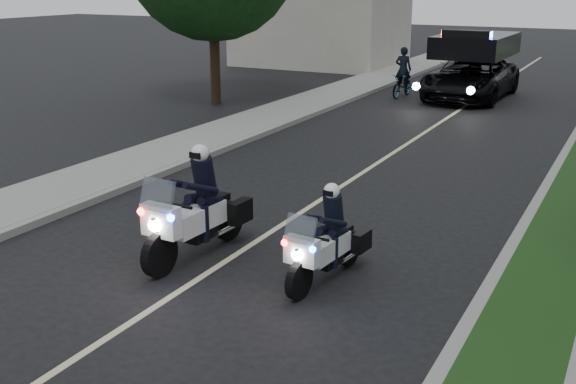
% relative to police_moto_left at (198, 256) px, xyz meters
% --- Properties ---
extents(ground, '(120.00, 120.00, 0.00)m').
position_rel_police_moto_left_xyz_m(ground, '(0.54, -0.92, 0.00)').
color(ground, black).
rests_on(ground, ground).
extents(curb_right, '(0.20, 60.00, 0.15)m').
position_rel_police_moto_left_xyz_m(curb_right, '(4.64, 9.08, 0.07)').
color(curb_right, gray).
rests_on(curb_right, ground).
extents(curb_left, '(0.20, 60.00, 0.15)m').
position_rel_police_moto_left_xyz_m(curb_left, '(-3.56, 9.08, 0.07)').
color(curb_left, gray).
rests_on(curb_left, ground).
extents(sidewalk_left, '(2.00, 60.00, 0.16)m').
position_rel_police_moto_left_xyz_m(sidewalk_left, '(-4.66, 9.08, 0.08)').
color(sidewalk_left, gray).
rests_on(sidewalk_left, ground).
extents(lane_marking, '(0.12, 50.00, 0.01)m').
position_rel_police_moto_left_xyz_m(lane_marking, '(0.54, 9.08, 0.00)').
color(lane_marking, '#BFB78C').
rests_on(lane_marking, ground).
extents(police_moto_left, '(0.90, 2.28, 1.90)m').
position_rel_police_moto_left_xyz_m(police_moto_left, '(0.00, 0.00, 0.00)').
color(police_moto_left, silver).
rests_on(police_moto_left, ground).
extents(police_moto_right, '(0.81, 1.87, 1.54)m').
position_rel_police_moto_left_xyz_m(police_moto_right, '(2.31, 0.11, 0.00)').
color(police_moto_right, silver).
rests_on(police_moto_right, ground).
extents(police_suv, '(2.82, 5.87, 2.82)m').
position_rel_police_moto_left_xyz_m(police_suv, '(0.25, 17.91, 0.00)').
color(police_suv, black).
rests_on(police_suv, ground).
extents(bicycle, '(0.71, 1.73, 0.89)m').
position_rel_police_moto_left_xyz_m(bicycle, '(-2.17, 17.05, 0.00)').
color(bicycle, black).
rests_on(bicycle, ground).
extents(cyclist, '(0.65, 0.47, 1.73)m').
position_rel_police_moto_left_xyz_m(cyclist, '(-2.17, 17.05, 0.00)').
color(cyclist, black).
rests_on(cyclist, ground).
extents(tree_left_near, '(6.84, 6.84, 10.43)m').
position_rel_police_moto_left_xyz_m(tree_left_near, '(-7.81, 12.45, 0.00)').
color(tree_left_near, '#143C14').
rests_on(tree_left_near, ground).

